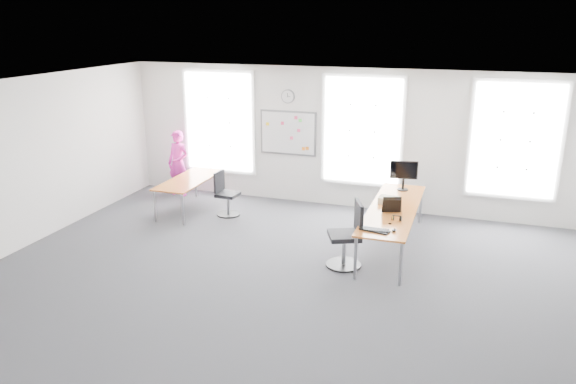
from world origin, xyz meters
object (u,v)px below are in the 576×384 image
(desk_right, at_px, (393,211))
(chair_right, at_px, (348,238))
(keyboard, at_px, (375,230))
(person, at_px, (178,163))
(chair_left, at_px, (226,196))
(headphones, at_px, (396,218))
(desk_left, at_px, (189,182))
(monitor, at_px, (404,173))

(desk_right, relative_size, chair_right, 2.77)
(desk_right, bearing_deg, keyboard, -95.34)
(chair_right, bearing_deg, keyboard, 43.33)
(keyboard, bearing_deg, person, 164.95)
(chair_left, distance_m, headphones, 3.96)
(desk_left, relative_size, headphones, 11.53)
(chair_left, xyz_separation_m, person, (-1.60, 0.92, 0.35))
(desk_right, bearing_deg, monitor, 89.27)
(person, relative_size, monitor, 2.59)
(chair_left, bearing_deg, monitor, -79.36)
(chair_left, bearing_deg, desk_left, 91.11)
(person, bearing_deg, chair_left, -19.53)
(keyboard, height_order, headphones, headphones)
(desk_right, xyz_separation_m, keyboard, (-0.11, -1.22, 0.06))
(chair_right, height_order, person, person)
(person, distance_m, keyboard, 5.79)
(desk_right, xyz_separation_m, person, (-5.17, 1.58, 0.06))
(chair_right, height_order, headphones, chair_right)
(desk_left, distance_m, headphones, 4.77)
(chair_right, relative_size, monitor, 1.90)
(desk_left, bearing_deg, desk_right, -8.92)
(monitor, bearing_deg, desk_right, -100.93)
(desk_left, xyz_separation_m, headphones, (4.57, -1.33, 0.16))
(chair_right, xyz_separation_m, monitor, (0.59, 2.16, 0.61))
(person, bearing_deg, monitor, 5.37)
(person, bearing_deg, chair_right, -19.21)
(desk_right, xyz_separation_m, chair_left, (-3.57, 0.66, -0.29))
(person, height_order, keyboard, person)
(headphones, bearing_deg, desk_left, 145.55)
(chair_right, xyz_separation_m, headphones, (0.72, 0.38, 0.31))
(keyboard, bearing_deg, headphones, 80.07)
(person, xyz_separation_m, monitor, (5.19, -0.45, 0.34))
(headphones, xyz_separation_m, monitor, (-0.13, 1.77, 0.31))
(desk_left, relative_size, person, 1.25)
(desk_right, relative_size, keyboard, 6.50)
(chair_right, distance_m, chair_left, 3.44)
(chair_left, bearing_deg, chair_right, -116.19)
(desk_right, bearing_deg, chair_left, 169.47)
(person, distance_m, monitor, 5.22)
(keyboard, xyz_separation_m, headphones, (0.26, 0.58, 0.03))
(desk_right, distance_m, monitor, 1.20)
(desk_right, height_order, person, person)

